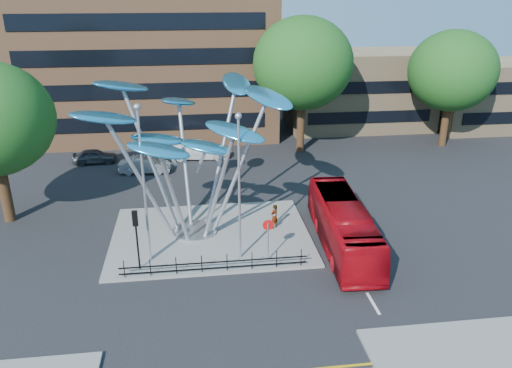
{
  "coord_description": "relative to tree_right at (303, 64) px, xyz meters",
  "views": [
    {
      "loc": [
        -1.79,
        -21.45,
        14.38
      ],
      "look_at": [
        1.53,
        4.0,
        4.14
      ],
      "focal_mm": 35.0,
      "sensor_mm": 36.0,
      "label": 1
    }
  ],
  "objects": [
    {
      "name": "leaf_sculpture",
      "position": [
        -10.07,
        -15.32,
        -1.16
      ],
      "size": [
        12.72,
        9.54,
        9.51
      ],
      "color": "#9EA0A5",
      "rests_on": "traffic_island"
    },
    {
      "name": "parked_car_right",
      "position": [
        -9.37,
        -0.74,
        -7.23
      ],
      "size": [
        5.73,
        2.67,
        1.62
      ],
      "primitive_type": "imported",
      "rotation": [
        0.0,
        0.0,
        1.5
      ],
      "color": "white",
      "rests_on": "ground"
    },
    {
      "name": "traffic_light_island",
      "position": [
        -13.0,
        -19.5,
        -5.42
      ],
      "size": [
        0.28,
        0.18,
        3.42
      ],
      "color": "black",
      "rests_on": "traffic_island"
    },
    {
      "name": "ground",
      "position": [
        -8.0,
        -22.0,
        -8.04
      ],
      "size": [
        120.0,
        120.0,
        0.0
      ],
      "primitive_type": "plane",
      "color": "black",
      "rests_on": "ground"
    },
    {
      "name": "low_building_far",
      "position": [
        22.0,
        6.0,
        -4.54
      ],
      "size": [
        12.0,
        8.0,
        7.0
      ],
      "primitive_type": "cube",
      "color": "tan",
      "rests_on": "ground"
    },
    {
      "name": "tree_far",
      "position": [
        14.0,
        0.0,
        -0.93
      ],
      "size": [
        8.0,
        8.0,
        10.81
      ],
      "color": "black",
      "rests_on": "ground"
    },
    {
      "name": "street_lamp_right",
      "position": [
        -7.5,
        -19.0,
        -2.94
      ],
      "size": [
        0.36,
        0.36,
        8.3
      ],
      "color": "#9EA0A5",
      "rests_on": "traffic_island"
    },
    {
      "name": "no_entry_sign_island",
      "position": [
        -6.0,
        -19.48,
        -6.22
      ],
      "size": [
        0.6,
        0.1,
        2.45
      ],
      "color": "#9EA0A5",
      "rests_on": "traffic_island"
    },
    {
      "name": "pedestrian_railing_front",
      "position": [
        -9.0,
        -20.3,
        -7.48
      ],
      "size": [
        10.0,
        0.06,
        1.0
      ],
      "color": "black",
      "rests_on": "traffic_island"
    },
    {
      "name": "red_bus",
      "position": [
        -1.4,
        -18.27,
        -6.62
      ],
      "size": [
        2.99,
        10.3,
        2.83
      ],
      "primitive_type": "imported",
      "rotation": [
        0.0,
        0.0,
        -0.06
      ],
      "color": "#A00710",
      "rests_on": "ground"
    },
    {
      "name": "parked_car_left",
      "position": [
        -18.37,
        -1.0,
        -7.4
      ],
      "size": [
        3.81,
        1.72,
        1.27
      ],
      "primitive_type": "imported",
      "rotation": [
        0.0,
        0.0,
        1.63
      ],
      "color": "#3B3C42",
      "rests_on": "ground"
    },
    {
      "name": "low_building_near",
      "position": [
        8.0,
        8.0,
        -4.04
      ],
      "size": [
        15.0,
        8.0,
        8.0
      ],
      "primitive_type": "cube",
      "color": "tan",
      "rests_on": "ground"
    },
    {
      "name": "pedestrian",
      "position": [
        -5.0,
        -15.62,
        -7.1
      ],
      "size": [
        0.68,
        0.66,
        1.57
      ],
      "primitive_type": "imported",
      "rotation": [
        0.0,
        0.0,
        3.85
      ],
      "color": "gray",
      "rests_on": "traffic_island"
    },
    {
      "name": "tree_right",
      "position": [
        0.0,
        0.0,
        0.0
      ],
      "size": [
        8.8,
        8.8,
        12.11
      ],
      "color": "black",
      "rests_on": "ground"
    },
    {
      "name": "parked_car_mid",
      "position": [
        -13.87,
        -4.0,
        -7.36
      ],
      "size": [
        4.22,
        1.73,
        1.36
      ],
      "primitive_type": "imported",
      "rotation": [
        0.0,
        0.0,
        1.5
      ],
      "color": "#93959A",
      "rests_on": "ground"
    },
    {
      "name": "street_lamp_left",
      "position": [
        -12.5,
        -18.5,
        -2.68
      ],
      "size": [
        0.36,
        0.36,
        8.8
      ],
      "color": "#9EA0A5",
      "rests_on": "traffic_island"
    },
    {
      "name": "traffic_island",
      "position": [
        -9.0,
        -16.0,
        -7.96
      ],
      "size": [
        12.0,
        9.0,
        0.15
      ],
      "primitive_type": "cube",
      "color": "slate",
      "rests_on": "ground"
    }
  ]
}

